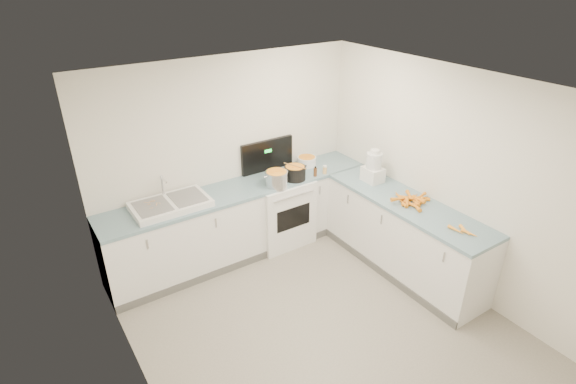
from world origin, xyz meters
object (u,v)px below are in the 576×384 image
sink (171,204)px  food_processor (373,168)px  extract_bottle (315,172)px  steel_pot (277,179)px  black_pot (295,174)px  stove (279,209)px  spice_jar (325,170)px  mixing_bowl (307,161)px

sink → food_processor: size_ratio=2.03×
sink → extract_bottle: bearing=-7.3°
steel_pot → black_pot: 0.29m
stove → spice_jar: bearing=-21.7°
sink → food_processor: (2.38, -0.76, 0.14)m
sink → black_pot: bearing=-6.0°
mixing_bowl → food_processor: (0.40, -0.87, 0.12)m
mixing_bowl → steel_pot: bearing=-155.8°
steel_pot → black_pot: (0.29, 0.03, -0.01)m
black_pot → spice_jar: black_pot is taller
extract_bottle → food_processor: 0.74m
sink → mixing_bowl: bearing=3.2°
steel_pot → black_pot: size_ratio=1.04×
stove → spice_jar: stove is taller
black_pot → mixing_bowl: 0.48m
stove → steel_pot: bearing=-130.0°
stove → steel_pot: (-0.15, -0.18, 0.55)m
mixing_bowl → stove: bearing=-166.4°
mixing_bowl → extract_bottle: size_ratio=2.27×
stove → black_pot: (0.14, -0.15, 0.54)m
stove → food_processor: bearing=-38.5°
sink → food_processor: food_processor is taller
sink → spice_jar: sink is taller
stove → spice_jar: 0.80m
sink → black_pot: 1.60m
stove → mixing_bowl: stove is taller
stove → mixing_bowl: size_ratio=5.23×
stove → food_processor: 1.36m
mixing_bowl → black_pot: bearing=-144.0°
stove → spice_jar: (0.57, -0.23, 0.51)m
steel_pot → extract_bottle: bearing=-4.8°
sink → food_processor: 2.50m
steel_pot → food_processor: (1.08, -0.56, 0.10)m
steel_pot → black_pot: steel_pot is taller
sink → mixing_bowl: sink is taller
sink → spice_jar: (2.02, -0.24, 0.01)m
steel_pot → mixing_bowl: size_ratio=1.09×
extract_bottle → spice_jar: extract_bottle is taller
food_processor → stove: bearing=141.5°
mixing_bowl → extract_bottle: 0.37m
sink → stove: bearing=-0.6°
spice_jar → food_processor: bearing=-54.8°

